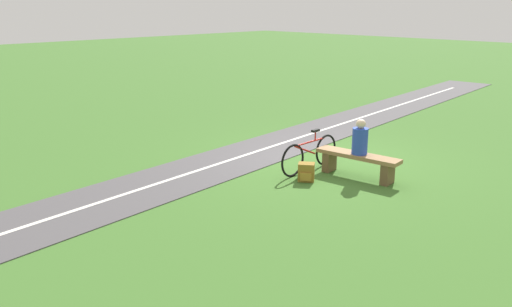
# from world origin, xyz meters

# --- Properties ---
(ground_plane) EXTENTS (80.00, 80.00, 0.00)m
(ground_plane) POSITION_xyz_m (0.00, 0.00, 0.00)
(ground_plane) COLOR #3D6B28
(paved_path) EXTENTS (4.53, 36.03, 0.02)m
(paved_path) POSITION_xyz_m (1.28, 4.00, 0.01)
(paved_path) COLOR #4C494C
(paved_path) RESTS_ON ground_plane
(path_centre_line) EXTENTS (2.52, 31.92, 0.00)m
(path_centre_line) POSITION_xyz_m (1.28, 4.00, 0.02)
(path_centre_line) COLOR silver
(path_centre_line) RESTS_ON paved_path
(bench) EXTENTS (1.77, 0.55, 0.49)m
(bench) POSITION_xyz_m (-1.18, 0.47, 0.34)
(bench) COLOR #937047
(bench) RESTS_ON ground_plane
(person_seated) EXTENTS (0.34, 0.34, 0.71)m
(person_seated) POSITION_xyz_m (-1.20, 0.47, 0.80)
(person_seated) COLOR #2847B7
(person_seated) RESTS_ON bench
(bicycle) EXTENTS (0.08, 1.78, 0.86)m
(bicycle) POSITION_xyz_m (-0.24, 0.83, 0.36)
(bicycle) COLOR black
(bicycle) RESTS_ON ground_plane
(backpack) EXTENTS (0.40, 0.38, 0.36)m
(backpack) POSITION_xyz_m (-0.60, 1.38, 0.18)
(backpack) COLOR olive
(backpack) RESTS_ON ground_plane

